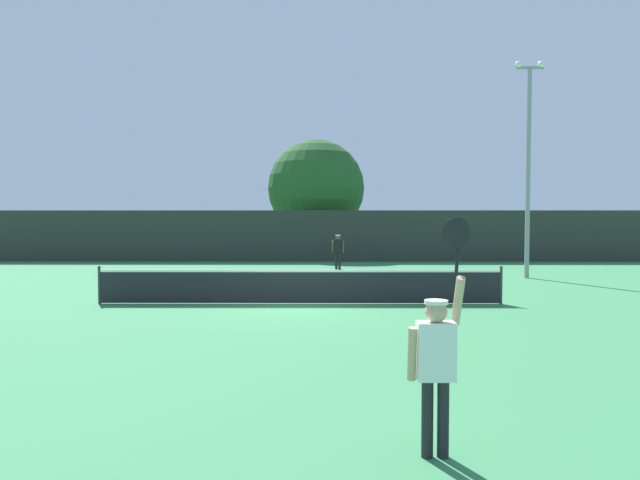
# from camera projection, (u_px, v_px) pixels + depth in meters

# --- Properties ---
(ground_plane) EXTENTS (120.00, 120.00, 0.00)m
(ground_plane) POSITION_uv_depth(u_px,v_px,m) (300.00, 304.00, 15.61)
(ground_plane) COLOR #387F4C
(tennis_net) EXTENTS (11.47, 0.08, 1.07)m
(tennis_net) POSITION_uv_depth(u_px,v_px,m) (300.00, 286.00, 15.59)
(tennis_net) COLOR #232328
(tennis_net) RESTS_ON ground
(perimeter_fence) EXTENTS (39.92, 0.12, 2.85)m
(perimeter_fence) POSITION_uv_depth(u_px,v_px,m) (311.00, 236.00, 30.72)
(perimeter_fence) COLOR #2D332D
(perimeter_fence) RESTS_ON ground
(player_serving) EXTENTS (0.68, 0.39, 2.45)m
(player_serving) POSITION_uv_depth(u_px,v_px,m) (437.00, 353.00, 5.58)
(player_serving) COLOR white
(player_serving) RESTS_ON ground
(player_receiving) EXTENTS (0.57, 0.24, 1.63)m
(player_receiving) POSITION_uv_depth(u_px,v_px,m) (338.00, 248.00, 26.02)
(player_receiving) COLOR black
(player_receiving) RESTS_ON ground
(tennis_ball) EXTENTS (0.07, 0.07, 0.07)m
(tennis_ball) POSITION_uv_depth(u_px,v_px,m) (294.00, 286.00, 19.33)
(tennis_ball) COLOR #CCE033
(tennis_ball) RESTS_ON ground
(light_pole) EXTENTS (1.18, 0.28, 8.71)m
(light_pole) POSITION_uv_depth(u_px,v_px,m) (528.00, 156.00, 22.14)
(light_pole) COLOR gray
(light_pole) RESTS_ON ground
(large_tree) EXTENTS (6.05, 6.05, 7.33)m
(large_tree) POSITION_uv_depth(u_px,v_px,m) (316.00, 188.00, 34.54)
(large_tree) COLOR brown
(large_tree) RESTS_ON ground
(parked_car_near) EXTENTS (1.94, 4.22, 1.69)m
(parked_car_near) POSITION_uv_depth(u_px,v_px,m) (412.00, 241.00, 38.74)
(parked_car_near) COLOR red
(parked_car_near) RESTS_ON ground
(parked_car_mid) EXTENTS (2.31, 4.37, 1.69)m
(parked_car_mid) POSITION_uv_depth(u_px,v_px,m) (445.00, 241.00, 39.49)
(parked_car_mid) COLOR red
(parked_car_mid) RESTS_ON ground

